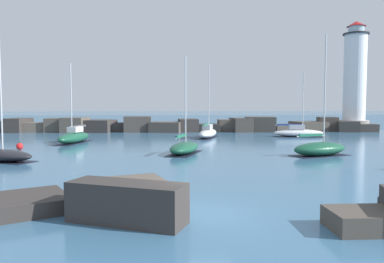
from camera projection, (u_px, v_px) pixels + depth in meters
name	position (u px, v px, depth m)	size (l,w,h in m)	color
ground_plane	(203.00, 214.00, 14.65)	(600.00, 600.00, 0.00)	#3D6B8E
open_sea_beyond	(177.00, 119.00, 122.55)	(400.00, 116.00, 0.01)	#2D5B7F
breakwater_jetty	(175.00, 126.00, 62.61)	(65.44, 7.12, 2.54)	#383330
lighthouse	(355.00, 82.00, 64.98)	(5.08, 5.08, 18.85)	gray
foreground_rocks	(212.00, 204.00, 14.06)	(18.85, 6.90, 1.49)	#4C443D
sailboat_moored_1	(320.00, 148.00, 32.08)	(5.82, 4.14, 10.33)	#195138
sailboat_moored_2	(74.00, 137.00, 43.17)	(3.12, 7.37, 9.06)	#195138
sailboat_moored_3	(184.00, 148.00, 33.42)	(3.72, 6.02, 8.68)	#195138
sailboat_moored_4	(208.00, 133.00, 50.51)	(3.91, 7.99, 10.11)	white
sailboat_moored_5	(298.00, 132.00, 51.94)	(7.13, 3.03, 9.09)	white
mooring_buoy_orange_near	(20.00, 146.00, 36.47)	(0.66, 0.66, 0.86)	red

